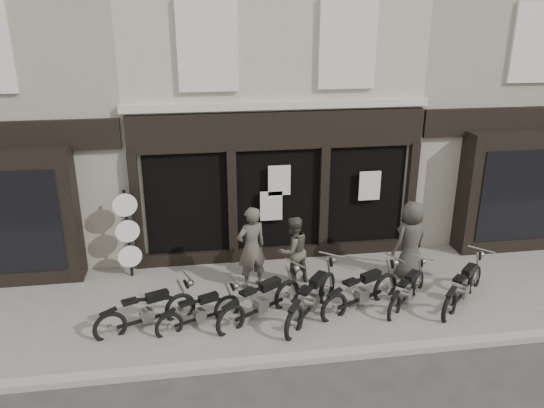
{
  "coord_description": "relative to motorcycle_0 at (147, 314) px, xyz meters",
  "views": [
    {
      "loc": [
        -2.03,
        -9.31,
        6.13
      ],
      "look_at": [
        -0.36,
        1.6,
        2.09
      ],
      "focal_mm": 35.0,
      "sensor_mm": 36.0,
      "label": 1
    }
  ],
  "objects": [
    {
      "name": "ground_plane",
      "position": [
        3.11,
        -0.18,
        -0.4
      ],
      "size": [
        90.0,
        90.0,
        0.0
      ],
      "primitive_type": "plane",
      "color": "#2D2B28",
      "rests_on": "ground"
    },
    {
      "name": "pavement",
      "position": [
        3.11,
        0.72,
        -0.34
      ],
      "size": [
        30.0,
        4.2,
        0.12
      ],
      "primitive_type": "cube",
      "color": "#646058",
      "rests_on": "ground_plane"
    },
    {
      "name": "kerb",
      "position": [
        3.11,
        -1.43,
        -0.34
      ],
      "size": [
        30.0,
        0.25,
        0.13
      ],
      "primitive_type": "cube",
      "color": "gray",
      "rests_on": "ground_plane"
    },
    {
      "name": "central_building",
      "position": [
        3.11,
        5.77,
        3.68
      ],
      "size": [
        7.3,
        6.22,
        8.34
      ],
      "color": "#ACA793",
      "rests_on": "ground"
    },
    {
      "name": "neighbour_left",
      "position": [
        -3.24,
        5.72,
        3.64
      ],
      "size": [
        5.6,
        6.73,
        8.34
      ],
      "color": "gray",
      "rests_on": "ground"
    },
    {
      "name": "neighbour_right",
      "position": [
        9.46,
        5.72,
        3.64
      ],
      "size": [
        5.6,
        6.73,
        8.34
      ],
      "color": "gray",
      "rests_on": "ground"
    },
    {
      "name": "motorcycle_0",
      "position": [
        0.0,
        0.0,
        0.0
      ],
      "size": [
        2.01,
        1.04,
        1.01
      ],
      "rotation": [
        0.0,
        0.0,
        0.37
      ],
      "color": "black",
      "rests_on": "ground"
    },
    {
      "name": "motorcycle_1",
      "position": [
        1.04,
        -0.08,
        -0.05
      ],
      "size": [
        1.76,
        0.97,
        0.9
      ],
      "rotation": [
        0.0,
        0.0,
        0.4
      ],
      "color": "black",
      "rests_on": "ground"
    },
    {
      "name": "motorcycle_2",
      "position": [
        2.3,
        0.01,
        0.02
      ],
      "size": [
        1.99,
        1.45,
        1.07
      ],
      "rotation": [
        0.0,
        0.0,
        0.57
      ],
      "color": "black",
      "rests_on": "ground"
    },
    {
      "name": "motorcycle_3",
      "position": [
        3.37,
        -0.06,
        0.04
      ],
      "size": [
        1.65,
        1.97,
        1.11
      ],
      "rotation": [
        0.0,
        0.0,
        0.91
      ],
      "color": "black",
      "rests_on": "ground"
    },
    {
      "name": "motorcycle_4",
      "position": [
        4.49,
        0.08,
        0.02
      ],
      "size": [
        2.04,
        1.25,
        1.06
      ],
      "rotation": [
        0.0,
        0.0,
        0.46
      ],
      "color": "black",
      "rests_on": "ground"
    },
    {
      "name": "motorcycle_5",
      "position": [
        5.52,
        0.09,
        -0.04
      ],
      "size": [
        1.49,
        1.51,
        0.91
      ],
      "rotation": [
        0.0,
        0.0,
        0.8
      ],
      "color": "black",
      "rests_on": "ground"
    },
    {
      "name": "motorcycle_6",
      "position": [
        6.73,
        -0.06,
        0.02
      ],
      "size": [
        1.79,
        1.7,
        1.06
      ],
      "rotation": [
        0.0,
        0.0,
        0.75
      ],
      "color": "black",
      "rests_on": "ground"
    },
    {
      "name": "man_left",
      "position": [
        2.27,
        1.33,
        0.7
      ],
      "size": [
        0.83,
        0.7,
        1.96
      ],
      "primitive_type": "imported",
      "rotation": [
        0.0,
        0.0,
        3.52
      ],
      "color": "#413D36",
      "rests_on": "pavement"
    },
    {
      "name": "man_centre",
      "position": [
        3.23,
        1.38,
        0.54
      ],
      "size": [
        0.98,
        0.9,
        1.64
      ],
      "primitive_type": "imported",
      "rotation": [
        0.0,
        0.0,
        3.57
      ],
      "color": "#423F35",
      "rests_on": "pavement"
    },
    {
      "name": "man_right",
      "position": [
        6.04,
        1.31,
        0.66
      ],
      "size": [
        1.08,
        0.9,
        1.88
      ],
      "primitive_type": "imported",
      "rotation": [
        0.0,
        0.0,
        3.54
      ],
      "color": "#35322C",
      "rests_on": "pavement"
    },
    {
      "name": "advert_sign_post",
      "position": [
        -0.53,
        2.28,
        0.72
      ],
      "size": [
        0.56,
        0.36,
        2.3
      ],
      "rotation": [
        0.0,
        0.0,
        0.19
      ],
      "color": "black",
      "rests_on": "ground"
    }
  ]
}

